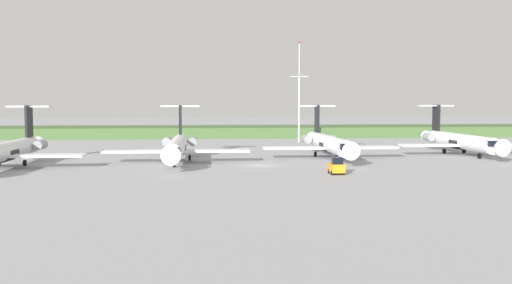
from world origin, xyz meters
name	(u,v)px	position (x,y,z in m)	size (l,w,h in m)	color
ground_plane	(247,149)	(0.00, 30.00, 0.00)	(500.00, 500.00, 0.00)	#939399
grass_berm	(237,131)	(0.00, 71.77, 1.42)	(320.00, 20.00, 2.83)	#426033
regional_jet_nearest	(7,150)	(-37.02, 0.57, 2.54)	(22.81, 31.00, 9.00)	white
regional_jet_second	(177,146)	(-12.73, 6.60, 2.54)	(22.81, 31.00, 9.00)	white
regional_jet_third	(328,143)	(12.77, 11.18, 2.54)	(22.81, 31.00, 9.00)	white
regional_jet_fourth	(459,140)	(37.76, 15.18, 2.54)	(22.81, 31.00, 9.00)	white
antenna_mast	(299,101)	(13.73, 48.85, 9.89)	(4.40, 0.50, 23.84)	#B2B2B7
baggage_tug	(336,167)	(9.12, -10.98, 1.00)	(1.72, 3.20, 2.30)	orange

